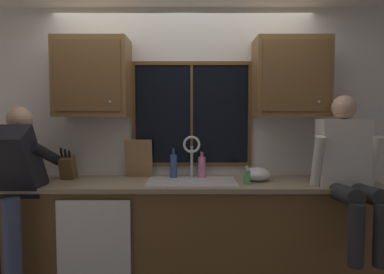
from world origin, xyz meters
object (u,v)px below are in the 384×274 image
object	(u,v)px
person_sitting_on_counter	(347,166)
bottle_tall_clear	(201,166)
cutting_board	(138,158)
mixing_bowl	(256,174)
person_standing	(7,183)
knife_block	(67,168)
soap_dispenser	(246,177)
bottle_green_glass	(173,165)

from	to	relation	value
person_sitting_on_counter	bottle_tall_clear	size ratio (longest dim) A/B	4.88
person_sitting_on_counter	bottle_tall_clear	distance (m)	1.27
cutting_board	mixing_bowl	world-z (taller)	cutting_board
person_standing	person_sitting_on_counter	xyz separation A→B (m)	(2.73, 0.06, 0.13)
knife_block	mixing_bowl	distance (m)	1.74
cutting_board	soap_dispenser	distance (m)	1.05
soap_dispenser	bottle_green_glass	world-z (taller)	bottle_green_glass
knife_block	soap_dispenser	bearing A→B (deg)	-7.37
knife_block	bottle_tall_clear	size ratio (longest dim) A/B	1.25
person_standing	mixing_bowl	size ratio (longest dim) A/B	6.31
mixing_bowl	soap_dispenser	xyz separation A→B (m)	(-0.12, -0.16, 0.01)
person_standing	cutting_board	distance (m)	1.10
soap_dispenser	bottle_tall_clear	xyz separation A→B (m)	(-0.38, 0.31, 0.04)
cutting_board	soap_dispenser	bearing A→B (deg)	-18.52
person_sitting_on_counter	knife_block	size ratio (longest dim) A/B	3.92
mixing_bowl	bottle_tall_clear	world-z (taller)	bottle_tall_clear
person_standing	person_sitting_on_counter	distance (m)	2.74
knife_block	bottle_green_glass	size ratio (longest dim) A/B	1.12
soap_dispenser	person_standing	bearing A→B (deg)	-173.81
person_standing	bottle_tall_clear	size ratio (longest dim) A/B	6.14
person_standing	mixing_bowl	distance (m)	2.09
person_sitting_on_counter	cutting_board	size ratio (longest dim) A/B	3.41
soap_dispenser	mixing_bowl	bearing A→B (deg)	53.57
cutting_board	bottle_tall_clear	distance (m)	0.61
person_standing	bottle_green_glass	size ratio (longest dim) A/B	5.52
mixing_bowl	bottle_tall_clear	bearing A→B (deg)	162.86
cutting_board	bottle_tall_clear	bearing A→B (deg)	-1.63
mixing_bowl	bottle_tall_clear	size ratio (longest dim) A/B	0.97
cutting_board	bottle_tall_clear	size ratio (longest dim) A/B	1.43
person_sitting_on_counter	bottle_tall_clear	xyz separation A→B (m)	(-1.18, 0.46, -0.08)
soap_dispenser	bottle_tall_clear	distance (m)	0.49
soap_dispenser	bottle_green_glass	size ratio (longest dim) A/B	0.58
person_sitting_on_counter	soap_dispenser	world-z (taller)	person_sitting_on_counter
cutting_board	mixing_bowl	size ratio (longest dim) A/B	1.47
knife_block	bottle_tall_clear	bearing A→B (deg)	4.73
cutting_board	bottle_green_glass	world-z (taller)	cutting_board
cutting_board	person_standing	bearing A→B (deg)	-150.40
cutting_board	soap_dispenser	xyz separation A→B (m)	(0.99, -0.33, -0.12)
bottle_tall_clear	knife_block	bearing A→B (deg)	-175.27
knife_block	person_standing	bearing A→B (deg)	-126.72
knife_block	mixing_bowl	xyz separation A→B (m)	(1.74, -0.05, -0.05)
bottle_green_glass	person_standing	bearing A→B (deg)	-158.24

